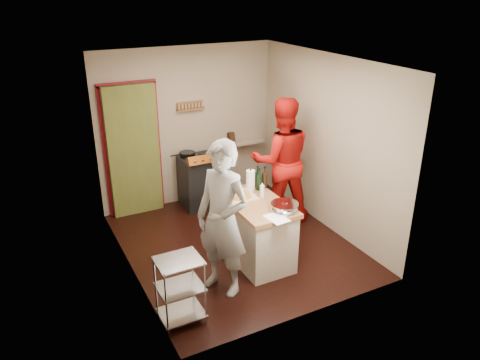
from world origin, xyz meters
The scene contains 10 objects.
floor centered at (0.00, 0.00, 0.00)m, with size 3.50×3.50×0.00m, color black.
back_wall centered at (-0.64, 1.78, 1.13)m, with size 3.00×0.44×2.60m.
left_wall centered at (-1.50, 0.00, 1.30)m, with size 0.04×3.50×2.60m, color gray.
right_wall centered at (1.50, 0.00, 1.30)m, with size 0.04×3.50×2.60m, color gray.
ceiling centered at (0.00, 0.00, 2.61)m, with size 3.00×3.50×0.02m, color white.
stove centered at (0.05, 1.42, 0.45)m, with size 0.60×0.63×1.00m.
wire_shelving centered at (-1.28, -1.20, 0.44)m, with size 0.48×0.40×0.80m.
island centered at (0.07, -0.48, 0.46)m, with size 0.69×1.25×1.18m.
person_stripe centered at (-0.60, -0.87, 0.95)m, with size 0.70×0.46×1.91m, color #B2B2B7.
person_red centered at (1.00, 0.43, 0.98)m, with size 0.95×0.74×1.96m, color #AB100B.
Camera 1 is at (-2.63, -5.24, 3.50)m, focal length 35.00 mm.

